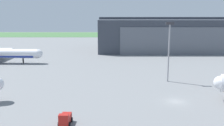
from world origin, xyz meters
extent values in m
plane|color=slate|center=(0.00, 0.00, 0.00)|extent=(440.00, 440.00, 0.00)
cube|color=#457141|center=(0.00, 187.98, 0.04)|extent=(440.00, 56.00, 0.08)
cube|color=#383D47|center=(23.65, 87.34, 8.48)|extent=(90.97, 38.58, 16.96)
cube|color=slate|center=(23.65, 67.90, 6.78)|extent=(69.13, 0.30, 13.57)
cube|color=#383D47|center=(23.65, 87.34, 17.56)|extent=(90.97, 9.26, 1.20)
sphere|color=silver|center=(10.76, 1.21, 4.25)|extent=(3.29, 3.29, 3.29)
sphere|color=white|center=(-44.95, 45.99, 4.07)|extent=(3.59, 3.59, 3.59)
cylinder|color=gray|center=(-64.57, 54.66, 2.27)|extent=(3.61, 2.15, 2.06)
cylinder|color=black|center=(-51.30, 46.16, 1.10)|extent=(0.56, 0.56, 2.20)
cube|color=#AD1E19|center=(-23.58, -13.68, 1.47)|extent=(1.81, 1.16, 2.00)
cube|color=#AD1E19|center=(-23.51, -11.85, 1.12)|extent=(1.87, 2.62, 1.29)
cylinder|color=black|center=(-24.55, -13.46, 0.47)|extent=(0.29, 0.95, 0.94)
cylinder|color=black|center=(-22.60, -13.53, 0.47)|extent=(0.29, 0.95, 0.94)
cylinder|color=black|center=(-24.47, -11.27, 0.47)|extent=(0.29, 0.95, 0.94)
cylinder|color=black|center=(-22.52, -11.34, 0.47)|extent=(0.29, 0.95, 0.94)
cylinder|color=#99999E|center=(2.00, 18.12, 8.52)|extent=(0.44, 0.44, 17.04)
cube|color=#333338|center=(2.00, 18.12, 17.44)|extent=(2.40, 0.50, 0.80)
camera|label=1|loc=(-14.86, -57.10, 20.45)|focal=41.13mm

